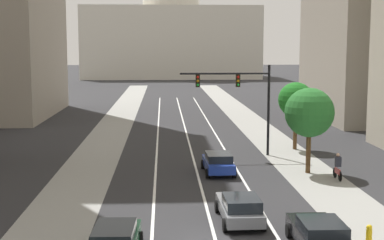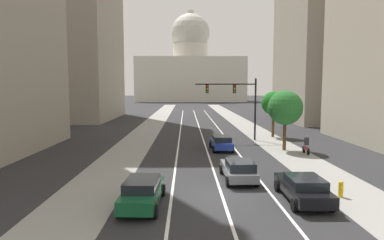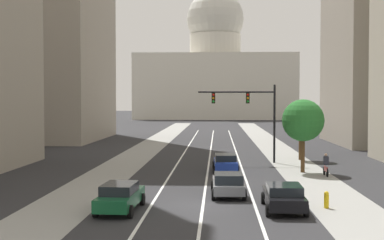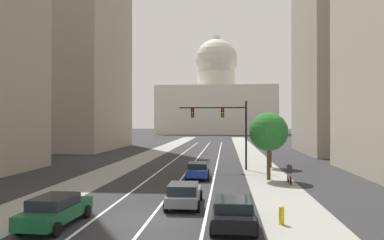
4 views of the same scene
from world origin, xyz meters
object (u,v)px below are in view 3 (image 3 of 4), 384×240
(car_gray, at_px, (228,184))
(street_tree_far_right, at_px, (301,117))
(car_green, at_px, (120,196))
(cyclist, at_px, (326,165))
(fire_hydrant, at_px, (326,200))
(capitol_building, at_px, (215,72))
(traffic_signal_mast, at_px, (251,108))
(car_black, at_px, (284,196))
(street_tree_mid_right, at_px, (303,121))
(car_blue, at_px, (225,162))

(car_gray, xyz_separation_m, street_tree_far_right, (7.23, 19.27, 3.36))
(car_green, bearing_deg, cyclist, -42.42)
(car_green, xyz_separation_m, fire_hydrant, (10.74, 1.23, -0.31))
(capitol_building, height_order, street_tree_far_right, capitol_building)
(traffic_signal_mast, xyz_separation_m, fire_hydrant, (2.71, -20.21, -4.48))
(car_black, xyz_separation_m, street_tree_mid_right, (3.27, 14.55, 3.36))
(capitol_building, bearing_deg, street_tree_mid_right, -86.39)
(car_blue, distance_m, cyclist, 7.78)
(car_gray, relative_size, street_tree_far_right, 0.83)
(capitol_building, xyz_separation_m, car_green, (-4.21, -133.85, -13.17))
(car_black, relative_size, car_green, 1.00)
(capitol_building, distance_m, car_green, 134.56)
(fire_hydrant, bearing_deg, traffic_signal_mast, 97.64)
(street_tree_far_right, bearing_deg, cyclist, -88.69)
(traffic_signal_mast, xyz_separation_m, cyclist, (5.06, -8.29, -4.10))
(car_green, xyz_separation_m, street_tree_far_right, (12.85, 23.90, 3.33))
(car_black, xyz_separation_m, fire_hydrant, (2.32, 0.60, -0.27))
(street_tree_far_right, bearing_deg, car_gray, -110.56)
(capitol_building, distance_m, car_black, 133.94)
(capitol_building, distance_m, cyclist, 121.74)
(cyclist, bearing_deg, street_tree_far_right, 0.42)
(car_gray, height_order, traffic_signal_mast, traffic_signal_mast)
(street_tree_far_right, bearing_deg, traffic_signal_mast, -152.93)
(car_black, distance_m, fire_hydrant, 2.41)
(street_tree_mid_right, bearing_deg, car_black, -102.67)
(traffic_signal_mast, relative_size, street_tree_far_right, 1.27)
(car_gray, bearing_deg, car_blue, -1.30)
(car_green, bearing_deg, car_gray, -48.03)
(car_black, distance_m, cyclist, 13.36)
(car_green, distance_m, street_tree_mid_right, 19.45)
(street_tree_mid_right, xyz_separation_m, street_tree_far_right, (1.15, 8.72, 0.01))
(capitol_building, relative_size, cyclist, 27.26)
(cyclist, bearing_deg, car_blue, 72.97)
(cyclist, bearing_deg, street_tree_mid_right, 33.64)
(car_blue, distance_m, street_tree_far_right, 11.72)
(car_blue, bearing_deg, car_black, -171.07)
(capitol_building, xyz_separation_m, cyclist, (8.88, -120.70, -13.09))
(street_tree_mid_right, bearing_deg, fire_hydrant, -93.91)
(car_blue, distance_m, car_green, 16.31)
(cyclist, bearing_deg, fire_hydrant, 167.93)
(traffic_signal_mast, bearing_deg, street_tree_far_right, 27.07)
(car_green, bearing_deg, car_black, -83.27)
(capitol_building, height_order, fire_hydrant, capitol_building)
(car_blue, relative_size, traffic_signal_mast, 0.61)
(car_green, bearing_deg, car_blue, -17.69)
(car_gray, distance_m, car_green, 7.29)
(capitol_building, bearing_deg, street_tree_far_right, -85.51)
(car_blue, height_order, traffic_signal_mast, traffic_signal_mast)
(street_tree_mid_right, bearing_deg, car_blue, 178.78)
(fire_hydrant, bearing_deg, capitol_building, 92.82)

